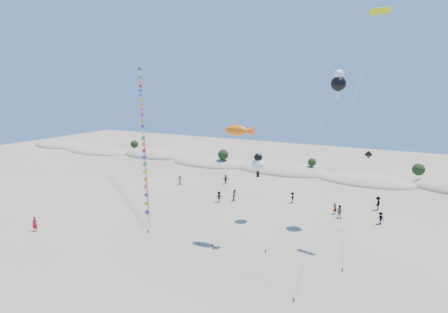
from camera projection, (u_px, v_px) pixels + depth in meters
ground at (121, 269)px, 34.54m from camera, size 160.00×160.00×0.00m
dune_ridge at (286, 171)px, 73.38m from camera, size 145.30×11.49×5.57m
kite_train at (143, 128)px, 56.25m from camera, size 19.86×22.92×20.39m
fish_kite at (239, 131)px, 39.16m from camera, size 3.16×4.31×12.60m
cartoon_kite_low at (258, 163)px, 46.11m from camera, size 1.82×10.65×8.49m
cartoon_kite_high at (338, 82)px, 43.34m from camera, size 5.08×12.85×18.50m
parafoil_kite at (378, 19)px, 36.68m from camera, size 4.28×15.92×24.27m
dark_kite at (362, 184)px, 40.26m from camera, size 0.89×12.26×9.35m
flyer_foreground at (35, 224)px, 43.30m from camera, size 0.76×0.67×1.76m
beachgoers at (286, 197)px, 53.66m from camera, size 32.98×10.83×1.86m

